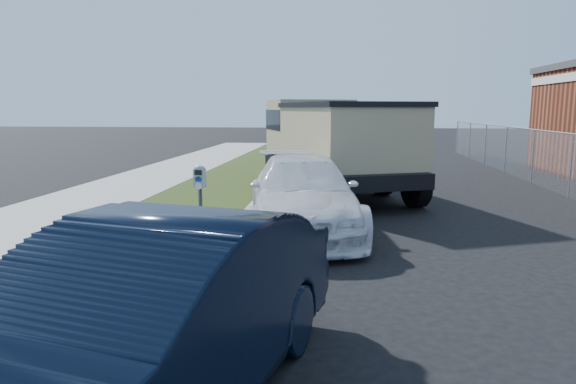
# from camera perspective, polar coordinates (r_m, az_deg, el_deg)

# --- Properties ---
(ground) EXTENTS (120.00, 120.00, 0.00)m
(ground) POSITION_cam_1_polar(r_m,az_deg,el_deg) (8.57, 8.70, -7.86)
(ground) COLOR black
(ground) RESTS_ON ground
(streetside) EXTENTS (6.12, 50.00, 0.15)m
(streetside) POSITION_cam_1_polar(r_m,az_deg,el_deg) (11.67, -20.25, -3.37)
(streetside) COLOR gray
(streetside) RESTS_ON ground
(chainlink_fence) EXTENTS (0.06, 30.06, 30.00)m
(chainlink_fence) POSITION_cam_1_polar(r_m,az_deg,el_deg) (16.52, 29.06, 3.78)
(chainlink_fence) COLOR slate
(chainlink_fence) RESTS_ON ground
(parking_meter) EXTENTS (0.21, 0.15, 1.44)m
(parking_meter) POSITION_cam_1_polar(r_m,az_deg,el_deg) (8.72, -9.75, 0.34)
(parking_meter) COLOR #3F4247
(parking_meter) RESTS_ON ground
(white_wagon) EXTENTS (2.91, 5.49, 1.52)m
(white_wagon) POSITION_cam_1_polar(r_m,az_deg,el_deg) (10.62, 1.70, -0.21)
(white_wagon) COLOR silver
(white_wagon) RESTS_ON ground
(navy_sedan) EXTENTS (2.79, 5.17, 1.62)m
(navy_sedan) POSITION_cam_1_polar(r_m,az_deg,el_deg) (4.35, -15.69, -14.10)
(navy_sedan) COLOR black
(navy_sedan) RESTS_ON ground
(dump_truck) EXTENTS (5.00, 7.57, 2.79)m
(dump_truck) POSITION_cam_1_polar(r_m,az_deg,el_deg) (15.49, 4.88, 5.77)
(dump_truck) COLOR black
(dump_truck) RESTS_ON ground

